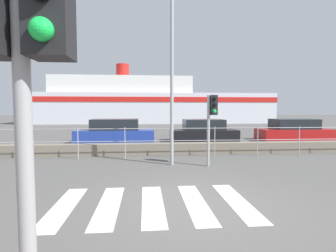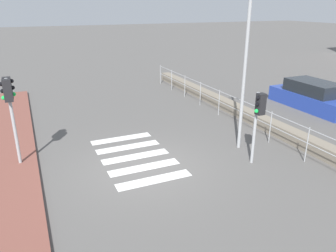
% 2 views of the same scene
% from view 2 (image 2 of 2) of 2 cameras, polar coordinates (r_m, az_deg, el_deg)
% --- Properties ---
extents(ground_plane, '(160.00, 160.00, 0.00)m').
position_cam_2_polar(ground_plane, '(10.93, -4.18, -7.17)').
color(ground_plane, '#565451').
extents(sidewalk_brick, '(24.00, 1.80, 0.12)m').
position_cam_2_polar(sidewalk_brick, '(10.47, -26.18, -10.38)').
color(sidewalk_brick, brown).
rests_on(sidewalk_brick, ground_plane).
extents(crosswalk, '(4.05, 2.40, 0.01)m').
position_cam_2_polar(crosswalk, '(11.67, -5.67, -5.30)').
color(crosswalk, silver).
rests_on(crosswalk, ground_plane).
extents(seawall, '(24.43, 0.55, 0.48)m').
position_cam_2_polar(seawall, '(13.85, 19.97, -1.20)').
color(seawall, slate).
rests_on(seawall, ground_plane).
extents(harbor_fence, '(22.02, 0.04, 1.26)m').
position_cam_2_polar(harbor_fence, '(13.08, 17.48, 0.58)').
color(harbor_fence, '#9EA0A3').
rests_on(harbor_fence, ground_plane).
extents(traffic_light_near, '(0.58, 0.41, 2.96)m').
position_cam_2_polar(traffic_light_near, '(11.26, -25.92, 4.40)').
color(traffic_light_near, '#9EA0A3').
rests_on(traffic_light_near, ground_plane).
extents(traffic_light_far, '(0.34, 0.32, 2.46)m').
position_cam_2_polar(traffic_light_far, '(10.81, 15.43, 2.20)').
color(traffic_light_far, '#9EA0A3').
rests_on(traffic_light_far, ground_plane).
extents(streetlamp, '(0.32, 0.90, 6.76)m').
position_cam_2_polar(streetlamp, '(11.54, 13.14, 15.22)').
color(streetlamp, '#9EA0A3').
rests_on(streetlamp, ground_plane).
extents(parked_car_blue, '(4.51, 1.79, 1.39)m').
position_cam_2_polar(parked_car_blue, '(18.49, 23.83, 4.71)').
color(parked_car_blue, '#233D9E').
rests_on(parked_car_blue, ground_plane).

